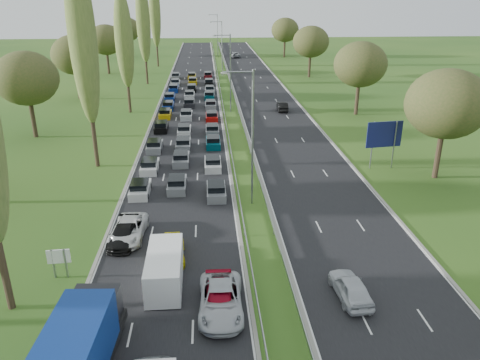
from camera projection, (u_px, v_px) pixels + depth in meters
name	position (u px, v px, depth m)	size (l,w,h in m)	color
ground	(230.00, 109.00, 76.67)	(260.00, 260.00, 0.00)	#265019
near_carriageway	(189.00, 106.00, 78.53)	(10.50, 215.00, 0.04)	black
far_carriageway	(269.00, 105.00, 79.44)	(10.50, 215.00, 0.04)	black
central_reservation	(229.00, 102.00, 78.78)	(2.36, 215.00, 0.32)	gray
lamp_columns	(230.00, 74.00, 72.58)	(0.18, 140.18, 12.00)	gray
poplar_row	(110.00, 38.00, 60.01)	(2.80, 127.80, 22.44)	#2D2116
woodland_left	(16.00, 83.00, 55.93)	(8.00, 166.00, 11.10)	#2D2116
woodland_right	(380.00, 73.00, 62.79)	(8.00, 153.00, 11.10)	#2D2116
traffic_queue_fill	(188.00, 111.00, 73.75)	(9.06, 69.66, 0.80)	silver
near_car_2	(129.00, 229.00, 36.18)	(2.41, 5.23, 1.45)	silver
near_car_3	(124.00, 234.00, 35.56)	(1.88, 4.62, 1.34)	black
near_car_8	(173.00, 249.00, 33.43)	(1.68, 4.19, 1.43)	#CEC50D
near_car_10	(221.00, 300.00, 27.80)	(2.59, 5.61, 1.56)	silver
near_car_11	(219.00, 300.00, 27.92)	(1.93, 4.76, 1.38)	#AB0A22
far_car_0	(351.00, 287.00, 29.03)	(1.75, 4.36, 1.49)	silver
far_car_1	(282.00, 106.00, 75.22)	(1.53, 4.38, 1.44)	black
far_car_2	(235.00, 55.00, 137.14)	(2.58, 5.60, 1.56)	gray
blue_lorry	(79.00, 353.00, 22.07)	(2.52, 9.06, 3.82)	black
white_van_rear	(165.00, 267.00, 30.47)	(2.20, 5.61, 2.26)	white
info_sign	(59.00, 259.00, 30.92)	(1.50, 0.20, 2.10)	gray
direction_sign	(384.00, 136.00, 49.64)	(3.98, 0.62, 5.20)	gray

